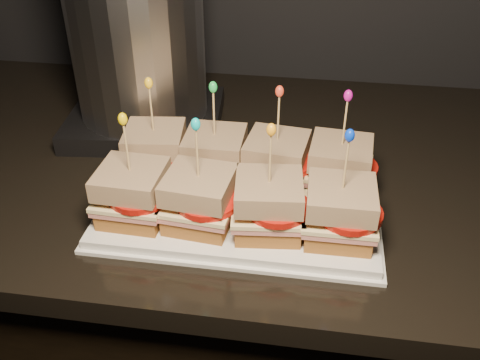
# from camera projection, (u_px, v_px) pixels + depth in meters

# --- Properties ---
(cabinet) EXTENTS (2.55, 0.68, 0.87)m
(cabinet) POSITION_uv_depth(u_px,v_px,m) (330.00, 350.00, 1.15)
(cabinet) COLOR black
(cabinet) RESTS_ON ground
(granite_slab) EXTENTS (2.59, 0.72, 0.04)m
(granite_slab) POSITION_uv_depth(u_px,v_px,m) (356.00, 174.00, 0.90)
(granite_slab) COLOR black
(granite_slab) RESTS_ON cabinet
(platter) EXTENTS (0.39, 0.24, 0.02)m
(platter) POSITION_uv_depth(u_px,v_px,m) (240.00, 206.00, 0.78)
(platter) COLOR white
(platter) RESTS_ON granite_slab
(platter_rim) EXTENTS (0.40, 0.25, 0.01)m
(platter_rim) POSITION_uv_depth(u_px,v_px,m) (240.00, 209.00, 0.78)
(platter_rim) COLOR white
(platter_rim) RESTS_ON granite_slab
(sandwich_0_bread_bot) EXTENTS (0.09, 0.09, 0.02)m
(sandwich_0_bread_bot) POSITION_uv_depth(u_px,v_px,m) (157.00, 166.00, 0.83)
(sandwich_0_bread_bot) COLOR brown
(sandwich_0_bread_bot) RESTS_ON platter
(sandwich_0_ham) EXTENTS (0.10, 0.10, 0.01)m
(sandwich_0_ham) POSITION_uv_depth(u_px,v_px,m) (156.00, 158.00, 0.82)
(sandwich_0_ham) COLOR #C47165
(sandwich_0_ham) RESTS_ON sandwich_0_bread_bot
(sandwich_0_cheese) EXTENTS (0.11, 0.10, 0.01)m
(sandwich_0_cheese) POSITION_uv_depth(u_px,v_px,m) (156.00, 154.00, 0.82)
(sandwich_0_cheese) COLOR #F8E29D
(sandwich_0_cheese) RESTS_ON sandwich_0_ham
(sandwich_0_tomato) EXTENTS (0.08, 0.08, 0.01)m
(sandwich_0_tomato) POSITION_uv_depth(u_px,v_px,m) (162.00, 152.00, 0.81)
(sandwich_0_tomato) COLOR #B1130A
(sandwich_0_tomato) RESTS_ON sandwich_0_cheese
(sandwich_0_bread_top) EXTENTS (0.10, 0.10, 0.03)m
(sandwich_0_bread_top) POSITION_uv_depth(u_px,v_px,m) (154.00, 139.00, 0.80)
(sandwich_0_bread_top) COLOR #592C14
(sandwich_0_bread_top) RESTS_ON sandwich_0_tomato
(sandwich_0_pick) EXTENTS (0.00, 0.00, 0.09)m
(sandwich_0_pick) POSITION_uv_depth(u_px,v_px,m) (152.00, 112.00, 0.78)
(sandwich_0_pick) COLOR tan
(sandwich_0_pick) RESTS_ON sandwich_0_bread_top
(sandwich_0_frill) EXTENTS (0.01, 0.01, 0.02)m
(sandwich_0_frill) POSITION_uv_depth(u_px,v_px,m) (149.00, 83.00, 0.75)
(sandwich_0_frill) COLOR yellow
(sandwich_0_frill) RESTS_ON sandwich_0_pick
(sandwich_1_bread_bot) EXTENTS (0.09, 0.09, 0.02)m
(sandwich_1_bread_bot) POSITION_uv_depth(u_px,v_px,m) (216.00, 171.00, 0.82)
(sandwich_1_bread_bot) COLOR brown
(sandwich_1_bread_bot) RESTS_ON platter
(sandwich_1_ham) EXTENTS (0.09, 0.09, 0.01)m
(sandwich_1_ham) POSITION_uv_depth(u_px,v_px,m) (215.00, 162.00, 0.81)
(sandwich_1_ham) COLOR #C47165
(sandwich_1_ham) RESTS_ON sandwich_1_bread_bot
(sandwich_1_cheese) EXTENTS (0.10, 0.09, 0.01)m
(sandwich_1_cheese) POSITION_uv_depth(u_px,v_px,m) (215.00, 159.00, 0.80)
(sandwich_1_cheese) COLOR #F8E29D
(sandwich_1_cheese) RESTS_ON sandwich_1_ham
(sandwich_1_tomato) EXTENTS (0.08, 0.08, 0.01)m
(sandwich_1_tomato) POSITION_uv_depth(u_px,v_px,m) (222.00, 157.00, 0.79)
(sandwich_1_tomato) COLOR #B1130A
(sandwich_1_tomato) RESTS_ON sandwich_1_cheese
(sandwich_1_bread_top) EXTENTS (0.09, 0.09, 0.03)m
(sandwich_1_bread_top) POSITION_uv_depth(u_px,v_px,m) (215.00, 143.00, 0.79)
(sandwich_1_bread_top) COLOR #592C14
(sandwich_1_bread_top) RESTS_ON sandwich_1_tomato
(sandwich_1_pick) EXTENTS (0.00, 0.00, 0.09)m
(sandwich_1_pick) POSITION_uv_depth(u_px,v_px,m) (214.00, 116.00, 0.76)
(sandwich_1_pick) COLOR tan
(sandwich_1_pick) RESTS_ON sandwich_1_bread_top
(sandwich_1_frill) EXTENTS (0.01, 0.01, 0.02)m
(sandwich_1_frill) POSITION_uv_depth(u_px,v_px,m) (213.00, 87.00, 0.74)
(sandwich_1_frill) COLOR green
(sandwich_1_frill) RESTS_ON sandwich_1_pick
(sandwich_2_bread_bot) EXTENTS (0.09, 0.09, 0.02)m
(sandwich_2_bread_bot) POSITION_uv_depth(u_px,v_px,m) (276.00, 176.00, 0.81)
(sandwich_2_bread_bot) COLOR brown
(sandwich_2_bread_bot) RESTS_ON platter
(sandwich_2_ham) EXTENTS (0.10, 0.10, 0.01)m
(sandwich_2_ham) POSITION_uv_depth(u_px,v_px,m) (276.00, 167.00, 0.80)
(sandwich_2_ham) COLOR #C47165
(sandwich_2_ham) RESTS_ON sandwich_2_bread_bot
(sandwich_2_cheese) EXTENTS (0.11, 0.10, 0.01)m
(sandwich_2_cheese) POSITION_uv_depth(u_px,v_px,m) (276.00, 163.00, 0.79)
(sandwich_2_cheese) COLOR #F8E29D
(sandwich_2_cheese) RESTS_ON sandwich_2_ham
(sandwich_2_tomato) EXTENTS (0.08, 0.08, 0.01)m
(sandwich_2_tomato) POSITION_uv_depth(u_px,v_px,m) (284.00, 162.00, 0.78)
(sandwich_2_tomato) COLOR #B1130A
(sandwich_2_tomato) RESTS_ON sandwich_2_cheese
(sandwich_2_bread_top) EXTENTS (0.10, 0.10, 0.03)m
(sandwich_2_bread_top) POSITION_uv_depth(u_px,v_px,m) (277.00, 148.00, 0.78)
(sandwich_2_bread_top) COLOR #592C14
(sandwich_2_bread_top) RESTS_ON sandwich_2_tomato
(sandwich_2_pick) EXTENTS (0.00, 0.00, 0.09)m
(sandwich_2_pick) POSITION_uv_depth(u_px,v_px,m) (278.00, 121.00, 0.75)
(sandwich_2_pick) COLOR tan
(sandwich_2_pick) RESTS_ON sandwich_2_bread_top
(sandwich_2_frill) EXTENTS (0.01, 0.01, 0.02)m
(sandwich_2_frill) POSITION_uv_depth(u_px,v_px,m) (280.00, 91.00, 0.73)
(sandwich_2_frill) COLOR red
(sandwich_2_frill) RESTS_ON sandwich_2_pick
(sandwich_3_bread_bot) EXTENTS (0.09, 0.09, 0.02)m
(sandwich_3_bread_bot) POSITION_uv_depth(u_px,v_px,m) (338.00, 181.00, 0.79)
(sandwich_3_bread_bot) COLOR brown
(sandwich_3_bread_bot) RESTS_ON platter
(sandwich_3_ham) EXTENTS (0.10, 0.10, 0.01)m
(sandwich_3_ham) POSITION_uv_depth(u_px,v_px,m) (339.00, 172.00, 0.79)
(sandwich_3_ham) COLOR #C47165
(sandwich_3_ham) RESTS_ON sandwich_3_bread_bot
(sandwich_3_cheese) EXTENTS (0.10, 0.10, 0.01)m
(sandwich_3_cheese) POSITION_uv_depth(u_px,v_px,m) (339.00, 168.00, 0.78)
(sandwich_3_cheese) COLOR #F8E29D
(sandwich_3_cheese) RESTS_ON sandwich_3_ham
(sandwich_3_tomato) EXTENTS (0.08, 0.08, 0.01)m
(sandwich_3_tomato) POSITION_uv_depth(u_px,v_px,m) (348.00, 167.00, 0.77)
(sandwich_3_tomato) COLOR #B1130A
(sandwich_3_tomato) RESTS_ON sandwich_3_cheese
(sandwich_3_bread_top) EXTENTS (0.09, 0.09, 0.03)m
(sandwich_3_bread_top) POSITION_uv_depth(u_px,v_px,m) (341.00, 153.00, 0.77)
(sandwich_3_bread_top) COLOR #592C14
(sandwich_3_bread_top) RESTS_ON sandwich_3_tomato
(sandwich_3_pick) EXTENTS (0.00, 0.00, 0.09)m
(sandwich_3_pick) POSITION_uv_depth(u_px,v_px,m) (345.00, 125.00, 0.74)
(sandwich_3_pick) COLOR tan
(sandwich_3_pick) RESTS_ON sandwich_3_bread_top
(sandwich_3_frill) EXTENTS (0.01, 0.01, 0.02)m
(sandwich_3_frill) POSITION_uv_depth(u_px,v_px,m) (348.00, 96.00, 0.72)
(sandwich_3_frill) COLOR #BF0E8E
(sandwich_3_frill) RESTS_ON sandwich_3_pick
(sandwich_4_bread_bot) EXTENTS (0.09, 0.09, 0.02)m
(sandwich_4_bread_bot) POSITION_uv_depth(u_px,v_px,m) (135.00, 209.00, 0.74)
(sandwich_4_bread_bot) COLOR brown
(sandwich_4_bread_bot) RESTS_ON platter
(sandwich_4_ham) EXTENTS (0.10, 0.09, 0.01)m
(sandwich_4_ham) POSITION_uv_depth(u_px,v_px,m) (134.00, 200.00, 0.73)
(sandwich_4_ham) COLOR #C47165
(sandwich_4_ham) RESTS_ON sandwich_4_bread_bot
(sandwich_4_cheese) EXTENTS (0.10, 0.09, 0.01)m
(sandwich_4_cheese) POSITION_uv_depth(u_px,v_px,m) (133.00, 195.00, 0.73)
(sandwich_4_cheese) COLOR #F8E29D
(sandwich_4_cheese) RESTS_ON sandwich_4_ham
(sandwich_4_tomato) EXTENTS (0.08, 0.08, 0.01)m
(sandwich_4_tomato) POSITION_uv_depth(u_px,v_px,m) (140.00, 194.00, 0.71)
(sandwich_4_tomato) COLOR #B1130A
(sandwich_4_tomato) RESTS_ON sandwich_4_cheese
(sandwich_4_bread_top) EXTENTS (0.09, 0.09, 0.03)m
(sandwich_4_bread_top) POSITION_uv_depth(u_px,v_px,m) (131.00, 179.00, 0.71)
(sandwich_4_bread_top) COLOR #592C14
(sandwich_4_bread_top) RESTS_ON sandwich_4_tomato
(sandwich_4_pick) EXTENTS (0.00, 0.00, 0.09)m
(sandwich_4_pick) POSITION_uv_depth(u_px,v_px,m) (127.00, 150.00, 0.69)
(sandwich_4_pick) COLOR tan
(sandwich_4_pick) RESTS_ON sandwich_4_bread_top
(sandwich_4_frill) EXTENTS (0.01, 0.01, 0.02)m
(sandwich_4_frill) POSITION_uv_depth(u_px,v_px,m) (123.00, 119.00, 0.66)
(sandwich_4_frill) COLOR #ECC202
(sandwich_4_frill) RESTS_ON sandwich_4_pick
(sandwich_5_bread_bot) EXTENTS (0.09, 0.09, 0.02)m
(sandwich_5_bread_bot) POSITION_uv_depth(u_px,v_px,m) (200.00, 215.00, 0.73)
(sandwich_5_bread_bot) COLOR brown
(sandwich_5_bread_bot) RESTS_ON platter
(sandwich_5_ham) EXTENTS (0.10, 0.10, 0.01)m
(sandwich_5_ham) POSITION_uv_depth(u_px,v_px,m) (200.00, 206.00, 0.72)
(sandwich_5_ham) COLOR #C47165
(sandwich_5_ham) RESTS_ON sandwich_5_bread_bot
(sandwich_5_cheese) EXTENTS (0.10, 0.10, 0.01)m
(sandwich_5_cheese) POSITION_uv_depth(u_px,v_px,m) (200.00, 201.00, 0.71)
(sandwich_5_cheese) COLOR #F8E29D
(sandwich_5_cheese) RESTS_ON sandwich_5_ham
(sandwich_5_tomato) EXTENTS (0.08, 0.08, 0.01)m
(sandwich_5_tomato) POSITION_uv_depth(u_px,v_px,m) (207.00, 200.00, 0.70)
(sandwich_5_tomato) COLOR #B1130A
(sandwich_5_tomato) RESTS_ON sandwich_5_cheese
(sandwich_5_bread_top) EXTENTS (0.09, 0.09, 0.03)m
(sandwich_5_bread_top) POSITION_uv_depth(u_px,v_px,m) (199.00, 185.00, 0.70)
(sandwich_5_bread_top) COLOR #592C14
(sandwich_5_bread_top) RESTS_ON sandwich_5_tomato
(sandwich_5_pick) EXTENTS (0.00, 0.00, 0.09)m
(sandwich_5_pick) POSITION_uv_depth(u_px,v_px,m) (197.00, 156.00, 0.67)
(sandwich_5_pick) COLOR tan
(sandwich_5_pick) RESTS_ON sandwich_5_bread_top
(sandwich_5_frill) EXTENTS (0.01, 0.01, 0.02)m
(sandwich_5_frill) POSITION_uv_depth(u_px,v_px,m) (196.00, 124.00, 0.65)
(sandwich_5_frill) COLOR #08B5BA
(sandwich_5_frill) RESTS_ON sandwich_5_pick
(sandwich_6_bread_bot) EXTENTS (0.09, 0.09, 0.02)m
(sandwich_6_bread_bot) POSITION_uv_depth(u_px,v_px,m) (268.00, 221.00, 0.72)
(sandwich_6_bread_bot) COLOR brown
(sandwich_6_bread_bot) RESTS_ON platter
(sandwich_6_ham) EXTENTS (0.10, 0.10, 0.01)m
(sandwich_6_ham) POSITION_uv_depth(u_px,v_px,m) (268.00, 212.00, 0.71)
(sandwich_6_ham) COLOR #C47165
(sandwich_6_ham) RESTS_ON sandwich_6_bread_bot
(sandwich_6_cheese) EXTENTS (0.10, 0.10, 0.01)m
(sandwich_6_cheese) POSITION_uv_depth(u_px,v_px,m) (268.00, 208.00, 0.70)
(sandwich_6_cheese) COLOR #F8E29D
(sandwich_6_cheese) RESTS_ON sandwich_6_ham
(sandwich_6_tomato) EXTENTS (0.08, 0.08, 0.01)m
(sandwich_6_tomato) POSITION_uv_depth(u_px,v_px,m) (277.00, 207.00, 0.69)
(sandwich_6_tomato) COLOR #B1130A
(sandwich_6_tomato) RESTS_ON sandwich_6_cheese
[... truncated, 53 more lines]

